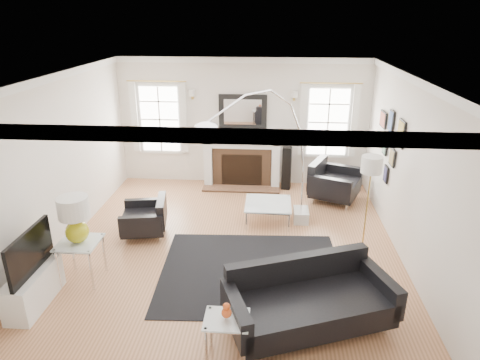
# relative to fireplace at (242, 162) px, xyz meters

# --- Properties ---
(floor) EXTENTS (6.00, 6.00, 0.00)m
(floor) POSITION_rel_fireplace_xyz_m (0.00, -2.79, -0.54)
(floor) COLOR #9F6642
(floor) RESTS_ON ground
(back_wall) EXTENTS (5.50, 0.04, 2.80)m
(back_wall) POSITION_rel_fireplace_xyz_m (0.00, 0.21, 0.86)
(back_wall) COLOR silver
(back_wall) RESTS_ON floor
(front_wall) EXTENTS (5.50, 0.04, 2.80)m
(front_wall) POSITION_rel_fireplace_xyz_m (0.00, -5.79, 0.86)
(front_wall) COLOR silver
(front_wall) RESTS_ON floor
(left_wall) EXTENTS (0.04, 6.00, 2.80)m
(left_wall) POSITION_rel_fireplace_xyz_m (-2.75, -2.79, 0.86)
(left_wall) COLOR silver
(left_wall) RESTS_ON floor
(right_wall) EXTENTS (0.04, 6.00, 2.80)m
(right_wall) POSITION_rel_fireplace_xyz_m (2.75, -2.79, 0.86)
(right_wall) COLOR silver
(right_wall) RESTS_ON floor
(ceiling) EXTENTS (5.50, 6.00, 0.02)m
(ceiling) POSITION_rel_fireplace_xyz_m (0.00, -2.79, 2.26)
(ceiling) COLOR white
(ceiling) RESTS_ON back_wall
(crown_molding) EXTENTS (5.50, 6.00, 0.12)m
(crown_molding) POSITION_rel_fireplace_xyz_m (0.00, -2.79, 2.20)
(crown_molding) COLOR white
(crown_molding) RESTS_ON back_wall
(fireplace) EXTENTS (1.70, 0.69, 1.11)m
(fireplace) POSITION_rel_fireplace_xyz_m (0.00, 0.00, 0.00)
(fireplace) COLOR white
(fireplace) RESTS_ON floor
(mantel_mirror) EXTENTS (1.05, 0.07, 0.75)m
(mantel_mirror) POSITION_rel_fireplace_xyz_m (0.00, 0.16, 1.11)
(mantel_mirror) COLOR black
(mantel_mirror) RESTS_ON back_wall
(window_left) EXTENTS (1.24, 0.15, 1.62)m
(window_left) POSITION_rel_fireplace_xyz_m (-1.85, 0.16, 0.92)
(window_left) COLOR white
(window_left) RESTS_ON back_wall
(window_right) EXTENTS (1.24, 0.15, 1.62)m
(window_right) POSITION_rel_fireplace_xyz_m (1.85, 0.16, 0.92)
(window_right) COLOR white
(window_right) RESTS_ON back_wall
(gallery_wall) EXTENTS (0.04, 1.73, 1.29)m
(gallery_wall) POSITION_rel_fireplace_xyz_m (2.72, -1.50, 0.99)
(gallery_wall) COLOR black
(gallery_wall) RESTS_ON right_wall
(tv_unit) EXTENTS (0.35, 1.00, 1.09)m
(tv_unit) POSITION_rel_fireplace_xyz_m (-2.44, -4.49, -0.21)
(tv_unit) COLOR white
(tv_unit) RESTS_ON floor
(area_rug) EXTENTS (2.83, 2.39, 0.01)m
(area_rug) POSITION_rel_fireplace_xyz_m (0.40, -3.52, -0.54)
(area_rug) COLOR black
(area_rug) RESTS_ON floor
(sofa) EXTENTS (2.22, 1.57, 0.66)m
(sofa) POSITION_rel_fireplace_xyz_m (1.14, -4.62, -0.18)
(sofa) COLOR black
(sofa) RESTS_ON floor
(armchair_left) EXTENTS (0.87, 0.94, 0.56)m
(armchair_left) POSITION_rel_fireplace_xyz_m (-1.49, -2.48, -0.23)
(armchair_left) COLOR black
(armchair_left) RESTS_ON floor
(armchair_right) EXTENTS (1.21, 1.27, 0.68)m
(armchair_right) POSITION_rel_fireplace_xyz_m (1.91, -0.71, -0.16)
(armchair_right) COLOR black
(armchair_right) RESTS_ON floor
(coffee_table) EXTENTS (0.84, 0.84, 0.37)m
(coffee_table) POSITION_rel_fireplace_xyz_m (0.61, -1.80, -0.20)
(coffee_table) COLOR silver
(coffee_table) RESTS_ON floor
(side_table_left) EXTENTS (0.57, 0.57, 0.62)m
(side_table_left) POSITION_rel_fireplace_xyz_m (-2.05, -3.89, -0.03)
(side_table_left) COLOR silver
(side_table_left) RESTS_ON floor
(nesting_table) EXTENTS (0.50, 0.42, 0.55)m
(nesting_table) POSITION_rel_fireplace_xyz_m (0.21, -5.26, -0.11)
(nesting_table) COLOR silver
(nesting_table) RESTS_ON floor
(gourd_lamp) EXTENTS (0.43, 0.43, 0.69)m
(gourd_lamp) POSITION_rel_fireplace_xyz_m (-2.05, -3.89, 0.48)
(gourd_lamp) COLOR gold
(gourd_lamp) RESTS_ON side_table_left
(orange_vase) EXTENTS (0.11, 0.11, 0.18)m
(orange_vase) POSITION_rel_fireplace_xyz_m (0.21, -5.26, 0.10)
(orange_vase) COLOR #D54D1B
(orange_vase) RESTS_ON nesting_table
(arc_floor_lamp) EXTENTS (1.86, 1.72, 2.63)m
(arc_floor_lamp) POSITION_rel_fireplace_xyz_m (0.47, -2.37, 0.88)
(arc_floor_lamp) COLOR white
(arc_floor_lamp) RESTS_ON floor
(stick_floor_lamp) EXTENTS (0.33, 0.33, 1.61)m
(stick_floor_lamp) POSITION_rel_fireplace_xyz_m (2.20, -2.67, 0.85)
(stick_floor_lamp) COLOR gold
(stick_floor_lamp) RESTS_ON floor
(speaker_tower) EXTENTS (0.22, 0.22, 0.96)m
(speaker_tower) POSITION_rel_fireplace_xyz_m (0.99, -0.14, -0.06)
(speaker_tower) COLOR black
(speaker_tower) RESTS_ON floor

